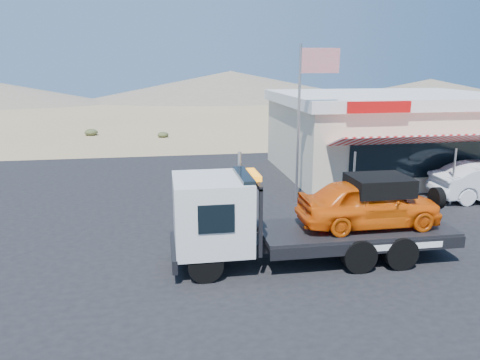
{
  "coord_description": "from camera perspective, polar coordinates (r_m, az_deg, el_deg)",
  "views": [
    {
      "loc": [
        -0.34,
        -12.39,
        5.33
      ],
      "look_at": [
        2.18,
        2.69,
        1.5
      ],
      "focal_mm": 35.0,
      "sensor_mm": 36.0,
      "label": 1
    }
  ],
  "objects": [
    {
      "name": "asphalt_lot",
      "position": [
        16.45,
        -0.79,
        -4.8
      ],
      "size": [
        32.0,
        24.0,
        0.02
      ],
      "primitive_type": "cube",
      "color": "black",
      "rests_on": "ground"
    },
    {
      "name": "distant_hills",
      "position": [
        68.27,
        -17.71,
        10.53
      ],
      "size": [
        126.0,
        48.0,
        4.2
      ],
      "color": "#726B59",
      "rests_on": "ground"
    },
    {
      "name": "jerky_store",
      "position": [
        24.19,
        17.34,
        5.49
      ],
      "size": [
        10.4,
        9.97,
        3.9
      ],
      "color": "beige",
      "rests_on": "asphalt_lot"
    },
    {
      "name": "ground",
      "position": [
        13.49,
        -7.35,
        -9.33
      ],
      "size": [
        120.0,
        120.0,
        0.0
      ],
      "primitive_type": "plane",
      "color": "#987C56",
      "rests_on": "ground"
    },
    {
      "name": "tow_truck",
      "position": [
        12.83,
        8.12,
        -4.02
      ],
      "size": [
        7.65,
        2.27,
        2.56
      ],
      "color": "black",
      "rests_on": "asphalt_lot"
    },
    {
      "name": "flagpole",
      "position": [
        17.76,
        7.93,
        8.88
      ],
      "size": [
        1.55,
        0.1,
        6.0
      ],
      "color": "#99999E",
      "rests_on": "asphalt_lot"
    }
  ]
}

